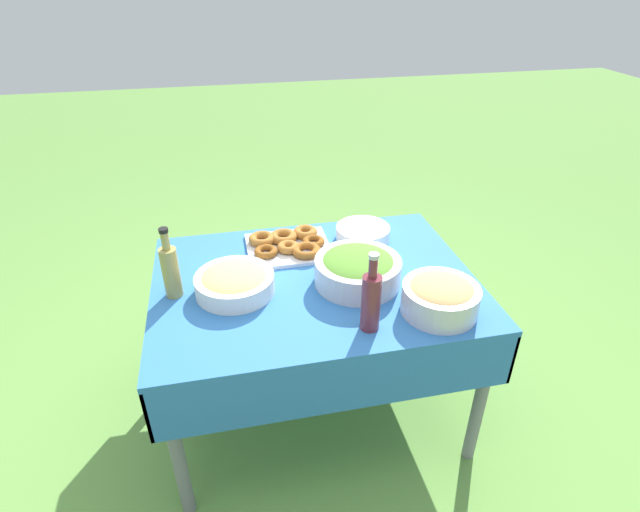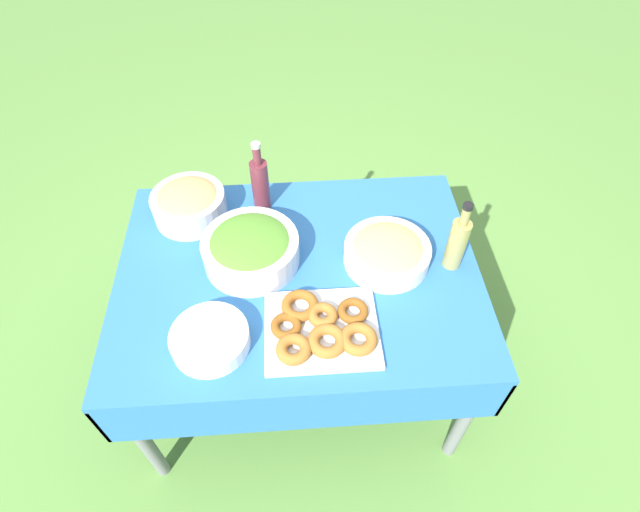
% 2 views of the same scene
% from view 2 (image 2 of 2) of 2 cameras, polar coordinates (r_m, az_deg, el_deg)
% --- Properties ---
extents(ground_plane, '(14.00, 14.00, 0.00)m').
position_cam_2_polar(ground_plane, '(2.34, -1.81, -12.65)').
color(ground_plane, '#609342').
extents(picnic_table, '(1.27, 0.94, 0.71)m').
position_cam_2_polar(picnic_table, '(1.82, -2.27, -3.49)').
color(picnic_table, '#2D6BB2').
rests_on(picnic_table, ground_plane).
extents(salad_bowl, '(0.34, 0.34, 0.12)m').
position_cam_2_polar(salad_bowl, '(1.74, -7.78, 0.91)').
color(salad_bowl, silver).
rests_on(salad_bowl, picnic_table).
extents(pasta_bowl, '(0.30, 0.30, 0.09)m').
position_cam_2_polar(pasta_bowl, '(1.75, 7.83, 0.47)').
color(pasta_bowl, white).
rests_on(pasta_bowl, picnic_table).
extents(donut_platter, '(0.37, 0.32, 0.05)m').
position_cam_2_polar(donut_platter, '(1.58, 0.28, -8.28)').
color(donut_platter, silver).
rests_on(donut_platter, picnic_table).
extents(plate_stack, '(0.24, 0.24, 0.06)m').
position_cam_2_polar(plate_stack, '(1.58, -12.29, -9.27)').
color(plate_stack, white).
rests_on(plate_stack, picnic_table).
extents(olive_oil_bottle, '(0.07, 0.07, 0.28)m').
position_cam_2_polar(olive_oil_bottle, '(1.74, 15.55, 1.55)').
color(olive_oil_bottle, '#998E4C').
rests_on(olive_oil_bottle, picnic_table).
extents(wine_bottle, '(0.07, 0.07, 0.30)m').
position_cam_2_polar(wine_bottle, '(1.90, -6.72, 8.29)').
color(wine_bottle, maroon).
rests_on(wine_bottle, picnic_table).
extents(bread_bowl, '(0.28, 0.28, 0.13)m').
position_cam_2_polar(bread_bowl, '(1.95, -14.63, 5.87)').
color(bread_bowl, silver).
rests_on(bread_bowl, picnic_table).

